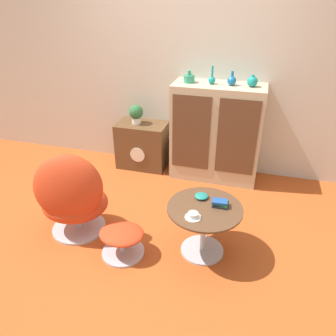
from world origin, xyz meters
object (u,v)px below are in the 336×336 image
sideboard (216,133)px  bowl (201,196)px  ottoman (122,237)px  vase_leftmost (189,78)px  tv_console (143,145)px  coffee_table (204,222)px  vase_rightmost (252,81)px  book_stack (220,203)px  egg_chair (72,197)px  vase_inner_left (212,79)px  teacup (193,216)px  vase_inner_right (232,80)px  potted_plant (136,113)px

sideboard → bowl: 1.26m
ottoman → vase_leftmost: 1.92m
tv_console → coffee_table: 1.77m
sideboard → vase_rightmost: size_ratio=9.04×
coffee_table → book_stack: size_ratio=4.51×
egg_chair → vase_inner_left: vase_inner_left is taller
egg_chair → ottoman: egg_chair is taller
egg_chair → vase_inner_left: size_ratio=4.51×
sideboard → ottoman: bearing=-109.4°
vase_leftmost → bowl: (0.41, -1.26, -0.70)m
vase_inner_left → teacup: bearing=-84.9°
egg_chair → coffee_table: bearing=3.3°
egg_chair → ottoman: (0.54, -0.15, -0.24)m
vase_inner_left → ottoman: bearing=-106.4°
vase_inner_right → potted_plant: bearing=179.0°
coffee_table → sideboard: bearing=94.8°
teacup → vase_rightmost: bearing=79.2°
ottoman → book_stack: 0.91m
tv_console → vase_inner_left: vase_inner_left is taller
potted_plant → vase_inner_left: bearing=-1.2°
egg_chair → vase_inner_right: bearing=49.9°
coffee_table → potted_plant: 1.85m
vase_inner_right → potted_plant: (-1.14, 0.02, -0.49)m
ottoman → vase_inner_right: vase_inner_right is taller
egg_chair → bowl: (1.16, 0.20, 0.09)m
vase_leftmost → vase_rightmost: 0.69m
sideboard → vase_rightmost: (0.35, 0.00, 0.64)m
coffee_table → book_stack: 0.22m
tv_console → sideboard: bearing=-1.4°
ottoman → potted_plant: 1.78m
ottoman → coffee_table: 0.73m
bowl → egg_chair: bearing=-170.0°
vase_rightmost → coffee_table: bearing=-99.4°
vase_rightmost → bowl: vase_rightmost is taller
bowl → coffee_table: bearing=-67.8°
sideboard → egg_chair: (-1.10, -1.46, -0.17)m
ottoman → bowl: bearing=29.4°
book_stack → bowl: 0.19m
sideboard → coffee_table: bearing=-85.2°
teacup → potted_plant: bearing=124.1°
teacup → vase_inner_right: bearing=87.1°
tv_console → ottoman: (0.38, -1.63, -0.12)m
egg_chair → sideboard: bearing=52.9°
sideboard → vase_inner_left: (-0.09, 0.00, 0.63)m
tv_console → coffee_table: size_ratio=0.98×
sideboard → book_stack: 1.36m
vase_inner_right → vase_inner_left: bearing=180.0°
potted_plant → tv_console: bearing=-0.4°
teacup → bowl: teacup is taller
book_stack → ottoman: bearing=-161.2°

